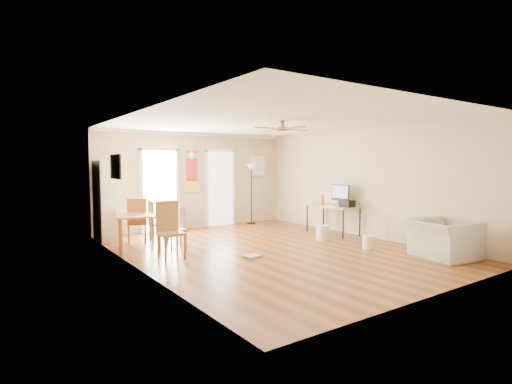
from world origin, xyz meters
TOP-DOWN VIEW (x-y plane):
  - floor at (0.00, 0.00)m, footprint 7.00×7.00m
  - ceiling at (0.00, 0.00)m, footprint 5.50×7.00m
  - wall_back at (0.00, 3.50)m, footprint 5.50×0.04m
  - wall_front at (0.00, -3.50)m, footprint 5.50×0.04m
  - wall_left at (-2.75, 0.00)m, footprint 0.04×7.00m
  - wall_right at (2.75, 0.00)m, footprint 0.04×7.00m
  - crown_molding at (0.00, 0.00)m, footprint 5.50×7.00m
  - kitchen_doorway at (-1.05, 3.48)m, footprint 0.90×0.10m
  - bathroom_doorway at (0.75, 3.48)m, footprint 0.80×0.10m
  - wall_decal at (-0.13, 3.48)m, footprint 0.46×0.03m
  - ac_grille at (2.05, 3.47)m, footprint 0.50×0.04m
  - framed_poster at (-2.73, 1.40)m, footprint 0.04×0.66m
  - ceiling_fan at (0.00, -0.30)m, footprint 1.24×1.24m
  - bookshelf at (-2.55, 2.97)m, footprint 0.44×0.86m
  - dining_table at (-2.15, 1.93)m, footprint 1.18×1.59m
  - dining_chair_right_a at (-1.60, 2.14)m, footprint 0.42×0.42m
  - dining_chair_right_b at (-1.60, 1.17)m, footprint 0.39×0.39m
  - dining_chair_near at (-2.00, 0.46)m, footprint 0.44×0.44m
  - dining_chair_far at (-2.03, 2.33)m, footprint 0.51×0.51m
  - trash_can at (-0.58, 3.24)m, footprint 0.33×0.33m
  - torchiere_lamp at (1.65, 3.21)m, footprint 0.34×0.34m
  - computer_desk at (2.37, 0.63)m, footprint 0.66×1.32m
  - imac at (2.47, 0.48)m, footprint 0.20×0.57m
  - keyboard at (2.20, 0.49)m, footprint 0.17×0.37m
  - printer at (2.45, 0.24)m, footprint 0.30×0.34m
  - orange_bottle at (2.30, 0.94)m, footprint 0.09×0.09m
  - wastebasket_a at (1.61, 0.21)m, footprint 0.30×0.30m
  - wastebasket_b at (1.68, -1.06)m, footprint 0.28×0.28m
  - floor_cloth at (-0.73, -0.33)m, footprint 0.35×0.30m
  - armchair at (2.15, -2.38)m, footprint 1.16×1.26m

SIDE VIEW (x-z plane):
  - floor at x=0.00m, z-range 0.00..0.00m
  - floor_cloth at x=-0.73m, z-range 0.00..0.04m
  - wastebasket_b at x=1.68m, z-range 0.00..0.28m
  - wastebasket_a at x=1.61m, z-range 0.00..0.33m
  - trash_can at x=-0.58m, z-range 0.00..0.62m
  - computer_desk at x=2.37m, z-range 0.00..0.71m
  - armchair at x=2.15m, z-range 0.00..0.71m
  - dining_table at x=-2.15m, z-range 0.00..0.71m
  - dining_chair_right_b at x=-1.60m, z-range 0.00..0.90m
  - dining_chair_right_a at x=-1.60m, z-range 0.00..0.93m
  - dining_chair_far at x=-2.03m, z-range 0.00..0.99m
  - dining_chair_near at x=-2.00m, z-range 0.00..1.05m
  - keyboard at x=2.20m, z-range 0.71..0.72m
  - printer at x=2.45m, z-range 0.71..0.87m
  - orange_bottle at x=2.30m, z-range 0.71..0.97m
  - torchiere_lamp at x=1.65m, z-range 0.00..1.75m
  - bookshelf at x=-2.55m, z-range 0.00..1.84m
  - imac at x=2.47m, z-range 0.71..1.24m
  - kitchen_doorway at x=-1.05m, z-range 0.00..2.10m
  - bathroom_doorway at x=0.75m, z-range 0.00..2.10m
  - wall_back at x=0.00m, z-range 0.00..2.60m
  - wall_front at x=0.00m, z-range 0.00..2.60m
  - wall_left at x=-2.75m, z-range 0.00..2.60m
  - wall_right at x=2.75m, z-range 0.00..2.60m
  - wall_decal at x=-0.13m, z-range 1.00..2.10m
  - ac_grille at x=2.05m, z-range 1.40..2.00m
  - framed_poster at x=-2.73m, z-range 1.46..1.94m
  - ceiling_fan at x=0.00m, z-range 2.33..2.53m
  - crown_molding at x=0.00m, z-range 2.52..2.60m
  - ceiling at x=0.00m, z-range 2.60..2.60m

